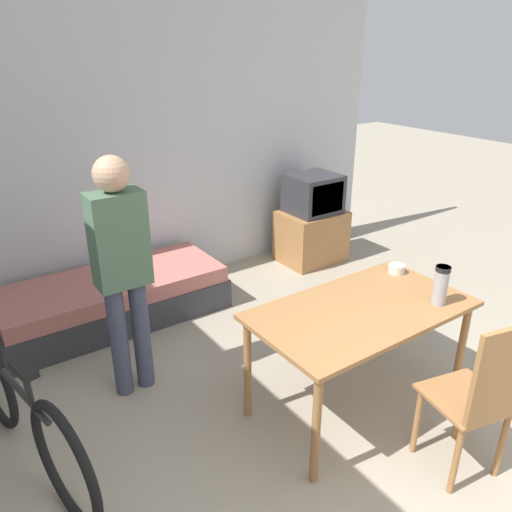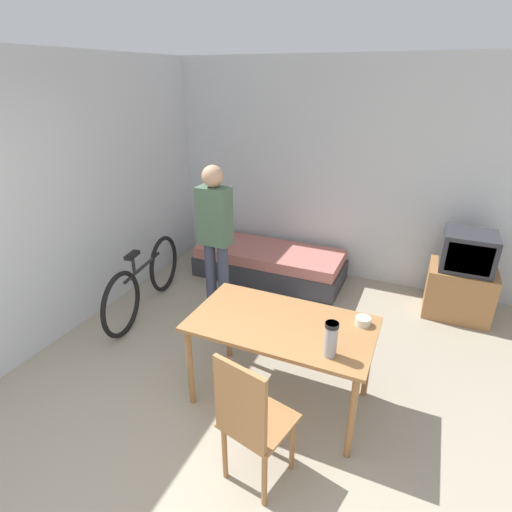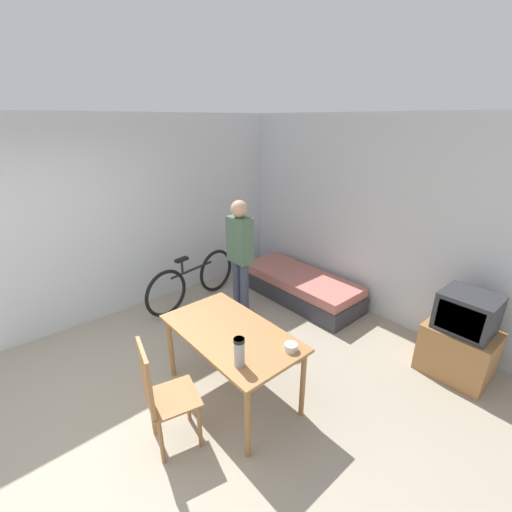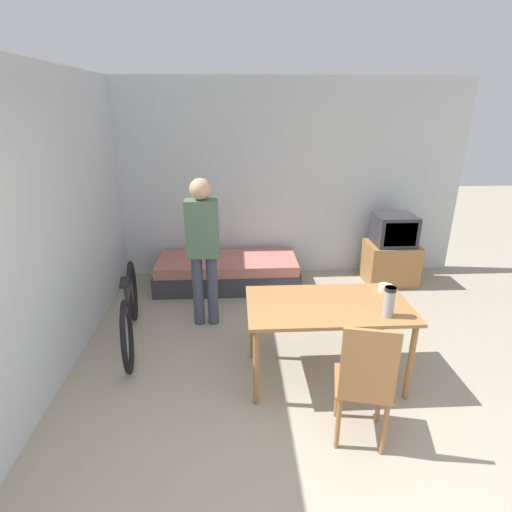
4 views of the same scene
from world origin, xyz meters
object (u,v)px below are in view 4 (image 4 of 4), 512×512
at_px(daybed, 227,272).
at_px(person_standing, 203,243).
at_px(dining_table, 328,312).
at_px(thermos_flask, 389,300).
at_px(mate_bowl, 385,288).
at_px(bicycle, 130,310).
at_px(wooden_chair, 365,381).
at_px(tv, 391,252).

xyz_separation_m(daybed, person_standing, (-0.23, -0.99, 0.77)).
bearing_deg(dining_table, person_standing, 138.10).
relative_size(daybed, thermos_flask, 7.49).
relative_size(person_standing, mate_bowl, 14.42).
relative_size(bicycle, mate_bowl, 14.38).
bearing_deg(bicycle, daybed, 53.11).
bearing_deg(thermos_flask, daybed, 120.81).
height_order(bicycle, person_standing, person_standing).
bearing_deg(daybed, thermos_flask, -59.19).
height_order(dining_table, wooden_chair, wooden_chair).
bearing_deg(mate_bowl, person_standing, 154.91).
relative_size(bicycle, thermos_flask, 6.45).
bearing_deg(thermos_flask, dining_table, 151.33).
xyz_separation_m(dining_table, person_standing, (-1.14, 1.02, 0.30)).
bearing_deg(thermos_flask, tv, 67.84).
height_order(tv, dining_table, tv).
distance_m(person_standing, thermos_flask, 2.01).
distance_m(daybed, wooden_chair, 3.00).
relative_size(tv, dining_table, 0.70).
relative_size(bicycle, person_standing, 1.00).
distance_m(tv, thermos_flask, 2.48).
bearing_deg(wooden_chair, tv, 65.95).
distance_m(dining_table, thermos_flask, 0.54).
height_order(daybed, tv, tv).
distance_m(tv, bicycle, 3.51).
bearing_deg(wooden_chair, bicycle, 143.15).
xyz_separation_m(tv, mate_bowl, (-0.78, -1.81, 0.34)).
bearing_deg(thermos_flask, wooden_chair, -121.17).
xyz_separation_m(daybed, dining_table, (0.91, -2.01, 0.47)).
distance_m(bicycle, thermos_flask, 2.56).
distance_m(tv, mate_bowl, 2.00).
bearing_deg(bicycle, tv, 22.21).
relative_size(person_standing, thermos_flask, 6.47).
bearing_deg(person_standing, dining_table, -41.90).
bearing_deg(person_standing, daybed, 77.11).
relative_size(tv, mate_bowl, 8.46).
bearing_deg(person_standing, mate_bowl, -25.09).
bearing_deg(dining_table, bicycle, 159.72).
xyz_separation_m(thermos_flask, mate_bowl, (0.14, 0.46, -0.11)).
bearing_deg(wooden_chair, thermos_flask, 58.83).
height_order(wooden_chair, person_standing, person_standing).
bearing_deg(mate_bowl, wooden_chair, -115.18).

